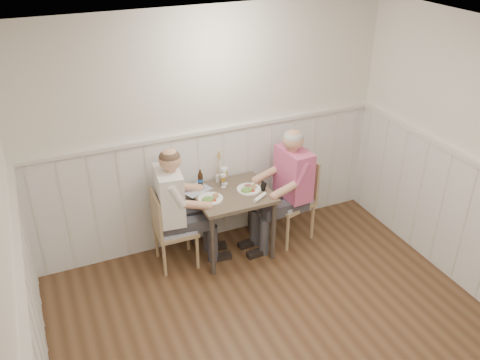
{
  "coord_description": "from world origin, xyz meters",
  "views": [
    {
      "loc": [
        -1.7,
        -2.43,
        3.43
      ],
      "look_at": [
        0.08,
        1.64,
        1.0
      ],
      "focal_mm": 38.0,
      "sensor_mm": 36.0,
      "label": 1
    }
  ],
  "objects": [
    {
      "name": "beer_glass_a",
      "position": [
        0.08,
        2.04,
        0.88
      ],
      "size": [
        0.08,
        0.08,
        0.2
      ],
      "color": "silver",
      "rests_on": "dining_table"
    },
    {
      "name": "rolled_napkin",
      "position": [
        0.29,
        1.6,
        0.77
      ],
      "size": [
        0.18,
        0.13,
        0.04
      ],
      "color": "white",
      "rests_on": "dining_table"
    },
    {
      "name": "room_shell",
      "position": [
        0.0,
        0.0,
        1.52
      ],
      "size": [
        4.04,
        4.54,
        2.6
      ],
      "color": "white",
      "rests_on": "ground"
    },
    {
      "name": "plate_man",
      "position": [
        0.26,
        1.81,
        0.77
      ],
      "size": [
        0.26,
        0.26,
        0.07
      ],
      "color": "white",
      "rests_on": "dining_table"
    },
    {
      "name": "beer_glass_b",
      "position": [
        0.04,
        1.98,
        0.85
      ],
      "size": [
        0.06,
        0.06,
        0.16
      ],
      "color": "silver",
      "rests_on": "dining_table"
    },
    {
      "name": "man_in_pink",
      "position": [
        0.74,
        1.78,
        0.58
      ],
      "size": [
        0.67,
        0.46,
        1.39
      ],
      "color": "#3F3F47",
      "rests_on": "ground"
    },
    {
      "name": "wainscot",
      "position": [
        0.0,
        0.69,
        0.69
      ],
      "size": [
        4.0,
        4.49,
        1.34
      ],
      "color": "white",
      "rests_on": "ground"
    },
    {
      "name": "dining_table",
      "position": [
        0.08,
        1.84,
        0.64
      ],
      "size": [
        0.79,
        0.7,
        0.75
      ],
      "color": "#4C463C",
      "rests_on": "ground"
    },
    {
      "name": "beer_bottle",
      "position": [
        -0.18,
        2.09,
        0.84
      ],
      "size": [
        0.06,
        0.06,
        0.2
      ],
      "color": "black",
      "rests_on": "dining_table"
    },
    {
      "name": "gingham_mat",
      "position": [
        -0.25,
        2.05,
        0.75
      ],
      "size": [
        0.36,
        0.33,
        0.01
      ],
      "color": "#616BA3",
      "rests_on": "dining_table"
    },
    {
      "name": "plate_diner",
      "position": [
        -0.19,
        1.79,
        0.77
      ],
      "size": [
        0.26,
        0.26,
        0.07
      ],
      "color": "white",
      "rests_on": "dining_table"
    },
    {
      "name": "chair_left",
      "position": [
        -0.6,
        1.89,
        0.47
      ],
      "size": [
        0.43,
        0.43,
        0.88
      ],
      "color": "#998451",
      "rests_on": "ground"
    },
    {
      "name": "diner_cream",
      "position": [
        -0.54,
        1.89,
        0.58
      ],
      "size": [
        0.67,
        0.46,
        1.37
      ],
      "color": "#3F3F47",
      "rests_on": "ground"
    },
    {
      "name": "chair_right",
      "position": [
        0.83,
        1.85,
        0.52
      ],
      "size": [
        0.56,
        0.56,
        0.97
      ],
      "color": "#998451",
      "rests_on": "ground"
    },
    {
      "name": "grass_vase",
      "position": [
        0.02,
        2.12,
        0.93
      ],
      "size": [
        0.05,
        0.05,
        0.4
      ],
      "color": "silver",
      "rests_on": "dining_table"
    }
  ]
}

